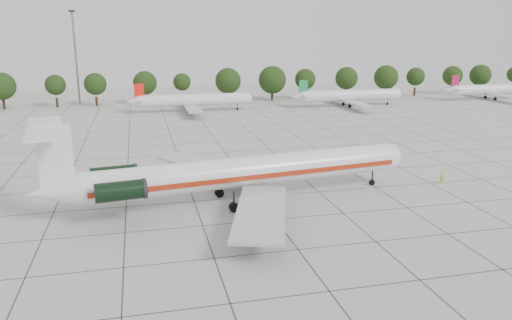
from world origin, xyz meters
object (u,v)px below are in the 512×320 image
at_px(bg_airliner_d, 350,96).
at_px(ground_crew, 442,176).
at_px(bg_airliner_c, 193,100).
at_px(bg_airliner_e, 493,90).
at_px(main_airliner, 231,173).
at_px(floodlight_mast, 75,52).

bearing_deg(bg_airliner_d, ground_crew, -103.63).
height_order(bg_airliner_c, bg_airliner_d, same).
bearing_deg(ground_crew, bg_airliner_e, -176.51).
bearing_deg(bg_airliner_d, main_airliner, -123.19).
bearing_deg(bg_airliner_d, floodlight_mast, 161.86).
bearing_deg(ground_crew, bg_airliner_d, -148.31).
xyz_separation_m(bg_airliner_c, bg_airliner_e, (90.23, 2.91, 0.00)).
xyz_separation_m(main_airliner, bg_airliner_e, (93.69, 73.52, -0.90)).
bearing_deg(floodlight_mast, bg_airliner_d, -18.14).
bearing_deg(bg_airliner_e, bg_airliner_d, -175.87).
height_order(ground_crew, floodlight_mast, floodlight_mast).
distance_m(ground_crew, bg_airliner_e, 96.70).
bearing_deg(bg_airliner_e, main_airliner, -141.88).
relative_size(ground_crew, bg_airliner_c, 0.07).
xyz_separation_m(ground_crew, floodlight_mast, (-55.53, 92.23, 13.34)).
xyz_separation_m(main_airliner, ground_crew, (29.21, 1.48, -2.87)).
xyz_separation_m(bg_airliner_d, floodlight_mast, (-72.15, 23.64, 11.37)).
bearing_deg(main_airliner, bg_airliner_c, 79.12).
relative_size(ground_crew, bg_airliner_e, 0.07).
relative_size(main_airliner, bg_airliner_c, 1.62).
distance_m(ground_crew, bg_airliner_c, 73.80).
xyz_separation_m(ground_crew, bg_airliner_e, (64.48, 72.04, 1.97)).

